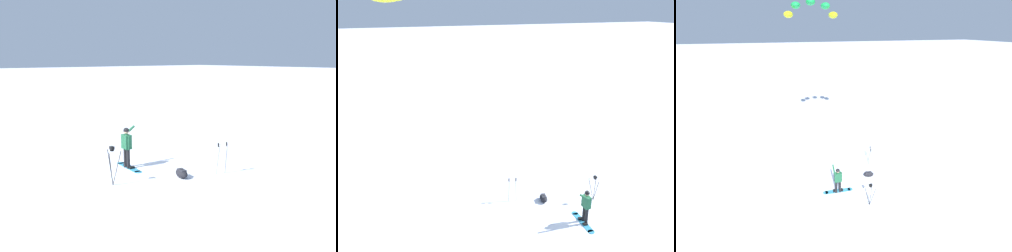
# 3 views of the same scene
# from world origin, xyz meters

# --- Properties ---
(ground_plane) EXTENTS (300.00, 300.00, 0.00)m
(ground_plane) POSITION_xyz_m (0.00, 0.00, 0.00)
(ground_plane) COLOR white
(snowboarder) EXTENTS (0.64, 0.47, 1.65)m
(snowboarder) POSITION_xyz_m (-0.15, 0.64, 0.99)
(snowboarder) COLOR black
(snowboarder) RESTS_ON ground_plane
(snowboard) EXTENTS (0.41, 1.75, 0.10)m
(snowboard) POSITION_xyz_m (-0.07, 0.62, 0.02)
(snowboard) COLOR teal
(snowboard) RESTS_ON ground_plane
(gear_bag_large) EXTENTS (0.48, 0.70, 0.33)m
(gear_bag_large) POSITION_xyz_m (0.74, -1.63, 0.17)
(gear_bag_large) COLOR black
(gear_bag_large) RESTS_ON ground_plane
(camera_tripod) EXTENTS (0.49, 0.54, 1.37)m
(camera_tripod) POSITION_xyz_m (-1.61, -0.73, 0.98)
(camera_tripod) COLOR #262628
(camera_tripod) RESTS_ON ground_plane
(ski_poles) EXTENTS (0.43, 0.32, 1.22)m
(ski_poles) POSITION_xyz_m (2.15, -2.31, 0.80)
(ski_poles) COLOR gray
(ski_poles) RESTS_ON ground_plane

